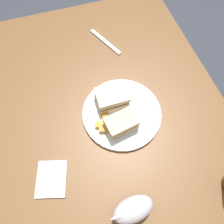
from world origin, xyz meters
TOP-DOWN VIEW (x-y plane):
  - ground_plane at (0.00, 0.00)m, footprint 6.00×6.00m
  - dining_table at (0.00, 0.00)m, footprint 1.18×0.90m
  - plate at (0.01, 0.07)m, footprint 0.28×0.28m
  - sandwich_half_left at (-0.04, 0.05)m, footprint 0.08×0.11m
  - sandwich_half_right at (0.06, 0.05)m, footprint 0.08×0.11m
  - potato_wedge_front at (0.04, -0.01)m, footprint 0.03×0.04m
  - potato_wedge_middle at (0.02, 0.01)m, footprint 0.05×0.02m
  - potato_wedge_back at (0.06, 0.00)m, footprint 0.03×0.05m
  - potato_wedge_left_edge at (0.05, -0.00)m, footprint 0.03×0.05m
  - potato_wedge_right_edge at (-0.01, 0.02)m, footprint 0.05×0.06m
  - gravy_boat at (0.31, 0.00)m, footprint 0.08×0.13m
  - napkin at (0.15, -0.21)m, footprint 0.13×0.12m
  - fork at (-0.33, 0.11)m, footprint 0.17×0.09m

SIDE VIEW (x-z plane):
  - ground_plane at x=0.00m, z-range 0.00..0.00m
  - dining_table at x=0.00m, z-range 0.00..0.77m
  - fork at x=-0.33m, z-range 0.77..0.77m
  - napkin at x=0.15m, z-range 0.77..0.78m
  - plate at x=0.01m, z-range 0.77..0.78m
  - potato_wedge_right_edge at x=-0.01m, z-range 0.78..0.80m
  - potato_wedge_front at x=0.04m, z-range 0.78..0.80m
  - potato_wedge_middle at x=0.02m, z-range 0.78..0.80m
  - potato_wedge_back at x=0.06m, z-range 0.78..0.80m
  - potato_wedge_left_edge at x=0.05m, z-range 0.78..0.80m
  - sandwich_half_right at x=0.06m, z-range 0.78..0.84m
  - gravy_boat at x=0.31m, z-range 0.78..0.85m
  - sandwich_half_left at x=-0.04m, z-range 0.78..0.84m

